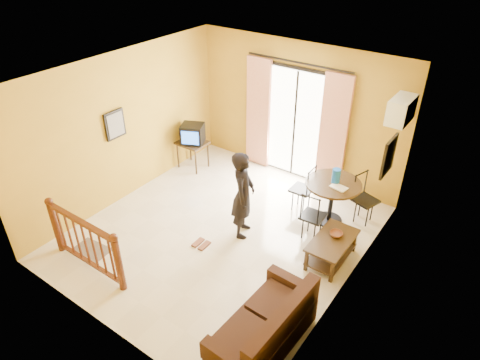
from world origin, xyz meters
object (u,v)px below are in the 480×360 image
Objects in this scene: dining_table at (333,191)px; coffee_table at (332,246)px; standing_person at (243,195)px; television at (193,134)px; sofa at (266,328)px.

coffee_table is (0.48, -0.95, -0.36)m from dining_table.
standing_person is at bearing -171.30° from coffee_table.
standing_person is (-1.08, -1.19, 0.14)m from dining_table.
standing_person is at bearing -55.11° from television.
television reaches higher than coffee_table.
television is 3.25m from dining_table.
television is 0.37× the size of standing_person.
dining_table is 0.59× the size of sofa.
television is at bearing 179.25° from dining_table.
standing_person is (-1.55, -0.24, 0.50)m from coffee_table.
sofa is (0.48, -2.88, -0.36)m from dining_table.
dining_table is 0.62× the size of standing_person.
dining_table is (3.24, -0.04, -0.17)m from television.
sofa is at bearing -63.69° from television.
standing_person is at bearing -132.20° from dining_table.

